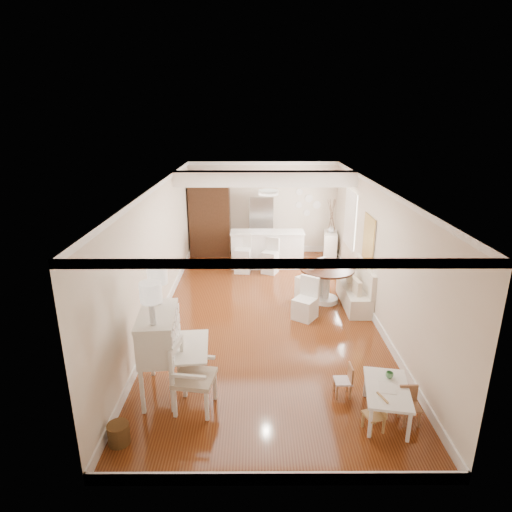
{
  "coord_description": "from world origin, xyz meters",
  "views": [
    {
      "loc": [
        -0.26,
        -8.4,
        4.13
      ],
      "look_at": [
        -0.23,
        0.3,
        1.24
      ],
      "focal_mm": 30.0,
      "sensor_mm": 36.0,
      "label": 1
    }
  ],
  "objects_px": {
    "kids_table": "(386,402)",
    "bar_stool_left": "(243,254)",
    "kids_chair_a": "(374,414)",
    "fridge": "(273,227)",
    "dining_table": "(326,285)",
    "secretary_bureau": "(160,354)",
    "slip_chair_far": "(310,278)",
    "gustavian_armchair": "(194,377)",
    "slip_chair_near": "(305,299)",
    "pantry_cabinet": "(210,218)",
    "kids_chair_c": "(410,406)",
    "breakfast_counter": "(267,249)",
    "bar_stool_right": "(270,256)",
    "kids_chair_b": "(343,380)",
    "wicker_basket": "(119,434)",
    "sideboard": "(330,246)"
  },
  "relations": [
    {
      "from": "kids_table",
      "to": "kids_chair_a",
      "type": "bearing_deg",
      "value": -131.98
    },
    {
      "from": "kids_chair_c",
      "to": "sideboard",
      "type": "distance_m",
      "value": 7.23
    },
    {
      "from": "secretary_bureau",
      "to": "kids_table",
      "type": "height_order",
      "value": "secretary_bureau"
    },
    {
      "from": "kids_chair_a",
      "to": "kids_chair_b",
      "type": "relative_size",
      "value": 0.98
    },
    {
      "from": "secretary_bureau",
      "to": "kids_table",
      "type": "distance_m",
      "value": 3.38
    },
    {
      "from": "bar_stool_left",
      "to": "dining_table",
      "type": "bearing_deg",
      "value": -38.11
    },
    {
      "from": "breakfast_counter",
      "to": "bar_stool_right",
      "type": "height_order",
      "value": "breakfast_counter"
    },
    {
      "from": "secretary_bureau",
      "to": "slip_chair_near",
      "type": "xyz_separation_m",
      "value": [
        2.5,
        2.53,
        -0.23
      ]
    },
    {
      "from": "kids_chair_a",
      "to": "dining_table",
      "type": "distance_m",
      "value": 4.24
    },
    {
      "from": "wicker_basket",
      "to": "kids_table",
      "type": "xyz_separation_m",
      "value": [
        3.65,
        0.49,
        0.1
      ]
    },
    {
      "from": "wicker_basket",
      "to": "kids_chair_a",
      "type": "xyz_separation_m",
      "value": [
        3.41,
        0.22,
        0.12
      ]
    },
    {
      "from": "wicker_basket",
      "to": "dining_table",
      "type": "distance_m",
      "value": 5.64
    },
    {
      "from": "breakfast_counter",
      "to": "pantry_cabinet",
      "type": "relative_size",
      "value": 0.89
    },
    {
      "from": "bar_stool_left",
      "to": "kids_table",
      "type": "bearing_deg",
      "value": -62.57
    },
    {
      "from": "wicker_basket",
      "to": "slip_chair_far",
      "type": "relative_size",
      "value": 0.28
    },
    {
      "from": "kids_chair_a",
      "to": "bar_stool_left",
      "type": "relative_size",
      "value": 0.5
    },
    {
      "from": "gustavian_armchair",
      "to": "wicker_basket",
      "type": "distance_m",
      "value": 1.22
    },
    {
      "from": "kids_table",
      "to": "bar_stool_left",
      "type": "bearing_deg",
      "value": 110.07
    },
    {
      "from": "fridge",
      "to": "kids_chair_a",
      "type": "bearing_deg",
      "value": -82.19
    },
    {
      "from": "slip_chair_far",
      "to": "fridge",
      "type": "height_order",
      "value": "fridge"
    },
    {
      "from": "wicker_basket",
      "to": "kids_chair_c",
      "type": "height_order",
      "value": "kids_chair_c"
    },
    {
      "from": "kids_chair_b",
      "to": "wicker_basket",
      "type": "bearing_deg",
      "value": -73.84
    },
    {
      "from": "secretary_bureau",
      "to": "pantry_cabinet",
      "type": "distance_m",
      "value": 6.91
    },
    {
      "from": "breakfast_counter",
      "to": "sideboard",
      "type": "relative_size",
      "value": 2.43
    },
    {
      "from": "kids_table",
      "to": "pantry_cabinet",
      "type": "xyz_separation_m",
      "value": [
        -3.2,
        7.49,
        0.9
      ]
    },
    {
      "from": "kids_chair_c",
      "to": "secretary_bureau",
      "type": "bearing_deg",
      "value": 167.44
    },
    {
      "from": "slip_chair_near",
      "to": "pantry_cabinet",
      "type": "distance_m",
      "value": 5.03
    },
    {
      "from": "kids_table",
      "to": "kids_chair_a",
      "type": "relative_size",
      "value": 1.9
    },
    {
      "from": "gustavian_armchair",
      "to": "bar_stool_right",
      "type": "bearing_deg",
      "value": -4.19
    },
    {
      "from": "kids_chair_a",
      "to": "slip_chair_near",
      "type": "xyz_separation_m",
      "value": [
        -0.56,
        3.4,
        0.19
      ]
    },
    {
      "from": "slip_chair_near",
      "to": "secretary_bureau",
      "type": "bearing_deg",
      "value": -99.95
    },
    {
      "from": "bar_stool_left",
      "to": "kids_chair_b",
      "type": "bearing_deg",
      "value": -65.66
    },
    {
      "from": "gustavian_armchair",
      "to": "slip_chair_near",
      "type": "distance_m",
      "value": 3.5
    },
    {
      "from": "kids_chair_c",
      "to": "fridge",
      "type": "height_order",
      "value": "fridge"
    },
    {
      "from": "kids_table",
      "to": "bar_stool_right",
      "type": "distance_m",
      "value": 6.07
    },
    {
      "from": "slip_chair_far",
      "to": "sideboard",
      "type": "distance_m",
      "value": 3.1
    },
    {
      "from": "secretary_bureau",
      "to": "kids_table",
      "type": "relative_size",
      "value": 1.37
    },
    {
      "from": "wicker_basket",
      "to": "fridge",
      "type": "height_order",
      "value": "fridge"
    },
    {
      "from": "gustavian_armchair",
      "to": "slip_chair_near",
      "type": "relative_size",
      "value": 1.17
    },
    {
      "from": "secretary_bureau",
      "to": "bar_stool_right",
      "type": "distance_m",
      "value": 5.62
    },
    {
      "from": "secretary_bureau",
      "to": "slip_chair_far",
      "type": "distance_m",
      "value": 4.51
    },
    {
      "from": "secretary_bureau",
      "to": "fridge",
      "type": "height_order",
      "value": "fridge"
    },
    {
      "from": "pantry_cabinet",
      "to": "kids_chair_c",
      "type": "bearing_deg",
      "value": -65.21
    },
    {
      "from": "bar_stool_left",
      "to": "breakfast_counter",
      "type": "bearing_deg",
      "value": 40.7
    },
    {
      "from": "bar_stool_left",
      "to": "fridge",
      "type": "relative_size",
      "value": 0.59
    },
    {
      "from": "kids_table",
      "to": "dining_table",
      "type": "bearing_deg",
      "value": 93.15
    },
    {
      "from": "kids_chair_a",
      "to": "fridge",
      "type": "xyz_separation_m",
      "value": [
        -1.06,
        7.73,
        0.64
      ]
    },
    {
      "from": "bar_stool_right",
      "to": "pantry_cabinet",
      "type": "relative_size",
      "value": 0.42
    },
    {
      "from": "kids_chair_b",
      "to": "fridge",
      "type": "height_order",
      "value": "fridge"
    },
    {
      "from": "kids_chair_c",
      "to": "slip_chair_near",
      "type": "distance_m",
      "value": 3.43
    }
  ]
}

